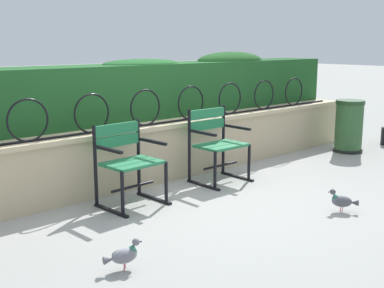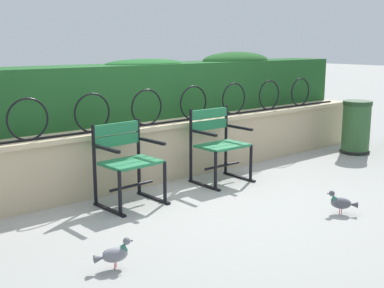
{
  "view_description": "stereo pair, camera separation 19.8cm",
  "coord_description": "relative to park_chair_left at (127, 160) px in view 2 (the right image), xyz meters",
  "views": [
    {
      "loc": [
        -3.5,
        -3.77,
        1.62
      ],
      "look_at": [
        0.0,
        0.09,
        0.55
      ],
      "focal_mm": 46.59,
      "sensor_mm": 36.0,
      "label": 1
    },
    {
      "loc": [
        -3.36,
        -3.9,
        1.62
      ],
      "look_at": [
        0.0,
        0.09,
        0.55
      ],
      "focal_mm": 46.59,
      "sensor_mm": 36.0,
      "label": 2
    }
  ],
  "objects": [
    {
      "name": "park_chair_left",
      "position": [
        0.0,
        0.0,
        0.0
      ],
      "size": [
        0.61,
        0.55,
        0.83
      ],
      "color": "#237547",
      "rests_on": "ground"
    },
    {
      "name": "iron_arch_fence",
      "position": [
        0.59,
        0.45,
        0.42
      ],
      "size": [
        6.78,
        0.02,
        0.42
      ],
      "color": "black",
      "rests_on": "stone_wall"
    },
    {
      "name": "stone_wall",
      "position": [
        0.72,
        0.53,
        -0.11
      ],
      "size": [
        7.32,
        0.41,
        0.68
      ],
      "color": "tan",
      "rests_on": "ground"
    },
    {
      "name": "pigeon_far_side",
      "position": [
        -0.9,
        -1.22,
        -0.34
      ],
      "size": [
        0.29,
        0.15,
        0.22
      ],
      "color": "gray",
      "rests_on": "ground"
    },
    {
      "name": "ground_plane",
      "position": [
        0.72,
        -0.26,
        -0.46
      ],
      "size": [
        60.0,
        60.0,
        0.0
      ],
      "primitive_type": "plane",
      "color": "#9E9E99"
    },
    {
      "name": "trash_bin",
      "position": [
        3.87,
        -0.18,
        -0.08
      ],
      "size": [
        0.44,
        0.44,
        0.78
      ],
      "color": "#2D562D",
      "rests_on": "ground"
    },
    {
      "name": "pigeon_near_chairs",
      "position": [
        1.39,
        -1.6,
        -0.34
      ],
      "size": [
        0.21,
        0.26,
        0.22
      ],
      "color": "#5B5B66",
      "rests_on": "ground"
    },
    {
      "name": "hedge_row",
      "position": [
        0.78,
        1.04,
        0.6
      ],
      "size": [
        7.17,
        0.68,
        0.8
      ],
      "color": "#1E5123",
      "rests_on": "stone_wall"
    },
    {
      "name": "park_chair_right",
      "position": [
        1.28,
        0.02,
        0.01
      ],
      "size": [
        0.61,
        0.52,
        0.87
      ],
      "color": "#237547",
      "rests_on": "ground"
    }
  ]
}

